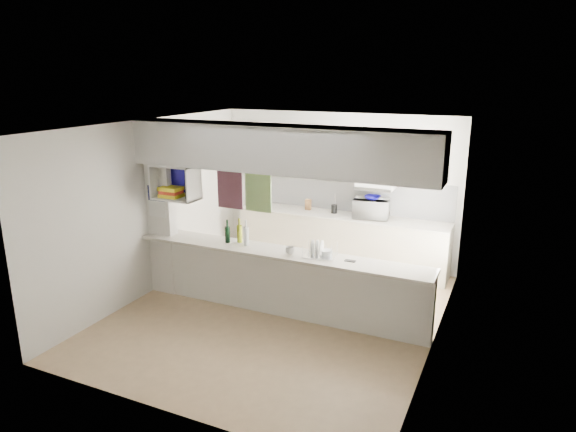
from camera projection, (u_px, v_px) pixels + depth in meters
The scene contains 16 objects.
floor at pixel (278, 313), 7.15m from camera, with size 4.80×4.80×0.00m, color #9A7D59.
ceiling at pixel (277, 125), 6.46m from camera, with size 4.80×4.80×0.00m, color white.
wall_back at pixel (337, 188), 8.91m from camera, with size 4.20×4.20×0.00m, color silver.
wall_left at pixel (151, 207), 7.65m from camera, with size 4.80×4.80×0.00m, color silver.
wall_right at pixel (440, 245), 5.96m from camera, with size 4.80×4.80×0.00m, color silver.
servery_partition at pixel (265, 196), 6.78m from camera, with size 4.20×0.50×2.60m.
cubby_shelf at pixel (176, 184), 7.27m from camera, with size 0.65×0.35×0.50m.
kitchen_run at pixel (340, 219), 8.74m from camera, with size 3.60×0.63×2.24m.
microwave at pixel (371, 208), 8.45m from camera, with size 0.58×0.39×0.32m, color white.
bowl at pixel (373, 198), 8.36m from camera, with size 0.26×0.26×0.06m, color #110C86.
dish_rack at pixel (320, 250), 6.69m from camera, with size 0.45×0.36×0.22m.
cup at pixel (290, 250), 6.74m from camera, with size 0.12×0.12×0.10m, color white.
wine_bottles at pixel (238, 234), 7.18m from camera, with size 0.37×0.15×0.37m.
plastic_tubs at pixel (328, 253), 6.71m from camera, with size 0.50×0.18×0.08m.
utensil_jar at pixel (334, 209), 8.75m from camera, with size 0.11×0.11×0.15m, color black.
knife_block at pixel (308, 205), 8.97m from camera, with size 0.09×0.07×0.19m, color brown.
Camera 1 is at (2.85, -5.88, 3.22)m, focal length 32.00 mm.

